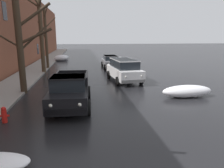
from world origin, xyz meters
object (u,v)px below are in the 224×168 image
(bare_tree_mid_block, at_px, (41,34))
(bare_tree_far_down_block, at_px, (46,37))
(fire_hydrant, at_px, (4,115))
(sedan_grey_parked_kerbside_mid, at_px, (110,61))
(pickup_truck_black_approaching_near_lane, at_px, (70,91))
(bare_tree_second_along_sidewalk, at_px, (22,44))
(suv_white_parked_kerbside_close, at_px, (124,69))

(bare_tree_mid_block, distance_m, bare_tree_far_down_block, 2.83)
(fire_hydrant, bearing_deg, bare_tree_far_down_block, 91.47)
(bare_tree_far_down_block, distance_m, fire_hydrant, 15.91)
(sedan_grey_parked_kerbside_mid, distance_m, fire_hydrant, 16.88)
(bare_tree_mid_block, distance_m, pickup_truck_black_approaching_near_lane, 11.89)
(bare_tree_second_along_sidewalk, xyz_separation_m, fire_hydrant, (0.29, -4.96, -2.83))
(bare_tree_far_down_block, bearing_deg, sedan_grey_parked_kerbside_mid, -0.99)
(bare_tree_second_along_sidewalk, relative_size, suv_white_parked_kerbside_close, 1.24)
(bare_tree_mid_block, xyz_separation_m, sedan_grey_parked_kerbside_mid, (7.25, 2.69, -3.12))
(bare_tree_far_down_block, bearing_deg, fire_hydrant, -88.53)
(bare_tree_far_down_block, height_order, sedan_grey_parked_kerbside_mid, bare_tree_far_down_block)
(suv_white_parked_kerbside_close, distance_m, fire_hydrant, 10.26)
(pickup_truck_black_approaching_near_lane, relative_size, fire_hydrant, 6.99)
(sedan_grey_parked_kerbside_mid, xyz_separation_m, fire_hydrant, (-6.80, -15.44, -0.40))
(bare_tree_second_along_sidewalk, distance_m, bare_tree_mid_block, 7.83)
(bare_tree_second_along_sidewalk, height_order, bare_tree_mid_block, bare_tree_mid_block)
(bare_tree_second_along_sidewalk, xyz_separation_m, bare_tree_far_down_block, (-0.11, 10.61, 0.41))
(bare_tree_far_down_block, bearing_deg, suv_white_parked_kerbside_close, -47.70)
(bare_tree_mid_block, height_order, pickup_truck_black_approaching_near_lane, bare_tree_mid_block)
(bare_tree_mid_block, bearing_deg, pickup_truck_black_approaching_near_lane, -73.97)
(bare_tree_second_along_sidewalk, bearing_deg, fire_hydrant, -86.66)
(pickup_truck_black_approaching_near_lane, relative_size, sedan_grey_parked_kerbside_mid, 1.15)
(bare_tree_mid_block, distance_m, fire_hydrant, 13.24)
(bare_tree_second_along_sidewalk, height_order, fire_hydrant, bare_tree_second_along_sidewalk)
(pickup_truck_black_approaching_near_lane, xyz_separation_m, suv_white_parked_kerbside_close, (4.09, 5.94, 0.11))
(bare_tree_far_down_block, xyz_separation_m, sedan_grey_parked_kerbside_mid, (7.20, -0.13, -2.84))
(bare_tree_mid_block, relative_size, sedan_grey_parked_kerbside_mid, 1.82)
(sedan_grey_parked_kerbside_mid, bearing_deg, bare_tree_far_down_block, 179.01)
(pickup_truck_black_approaching_near_lane, height_order, suv_white_parked_kerbside_close, suv_white_parked_kerbside_close)
(suv_white_parked_kerbside_close, bearing_deg, bare_tree_mid_block, 144.83)
(suv_white_parked_kerbside_close, distance_m, sedan_grey_parked_kerbside_mid, 7.82)
(pickup_truck_black_approaching_near_lane, bearing_deg, bare_tree_second_along_sidewalk, 132.77)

